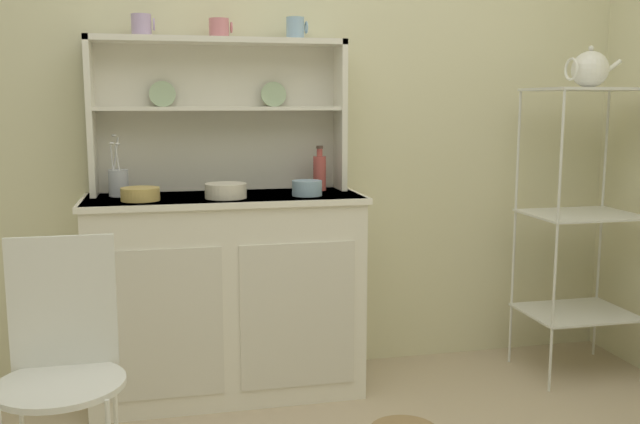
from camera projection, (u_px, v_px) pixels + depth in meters
wall_back at (285, 99)px, 3.15m from camera, size 3.84×0.05×2.50m
hutch_cabinet at (226, 293)px, 2.96m from camera, size 1.15×0.45×0.85m
hutch_shelf_unit at (219, 103)px, 3.00m from camera, size 1.07×0.18×0.65m
bakers_rack at (582, 204)px, 3.13m from camera, size 0.48×0.38×1.30m
wire_chair at (62, 355)px, 2.01m from camera, size 0.36×0.36×0.85m
cup_lilac_0 at (142, 25)px, 2.85m from camera, size 0.09×0.08×0.09m
cup_rose_1 at (219, 28)px, 2.91m from camera, size 0.10×0.08×0.08m
cup_sky_2 at (296, 28)px, 2.98m from camera, size 0.09×0.08×0.09m
bowl_mixing_large at (140, 194)px, 2.75m from camera, size 0.15×0.15×0.05m
bowl_floral_medium at (226, 191)px, 2.83m from camera, size 0.17×0.17×0.06m
bowl_cream_small at (307, 188)px, 2.90m from camera, size 0.12×0.12×0.06m
jam_bottle at (320, 172)px, 3.06m from camera, size 0.06×0.06×0.20m
utensil_jar at (118, 182)px, 2.87m from camera, size 0.08×0.08×0.25m
porcelain_teapot at (590, 69)px, 3.04m from camera, size 0.25×0.16×0.18m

